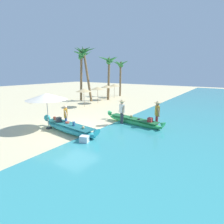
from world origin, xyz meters
TOP-DOWN VIEW (x-y plane):
  - ground_plane at (0.00, 0.00)m, footprint 80.00×80.00m
  - boat_cyan_foreground at (0.45, -0.93)m, footprint 4.88×1.21m
  - boat_green_midground at (2.90, 2.68)m, footprint 4.71×1.43m
  - person_vendor_hatted at (2.24, 2.23)m, footprint 0.57×0.46m
  - person_tourist_customer at (-0.12, -0.62)m, footprint 0.54×0.50m
  - person_vendor_assistant at (4.45, 2.95)m, footprint 0.48×0.57m
  - patio_umbrella_large at (-1.22, -1.12)m, footprint 2.50×2.50m
  - parasol_row_0 at (-4.30, 5.54)m, footprint 1.60×1.60m
  - parasol_row_1 at (-4.52, 8.09)m, footprint 1.60×1.60m
  - parasol_row_2 at (-5.08, 10.71)m, footprint 1.60×1.60m
  - parasol_row_3 at (-5.53, 13.09)m, footprint 1.60×1.60m
  - palm_tree_tall_inland at (-7.26, 8.53)m, footprint 2.56×2.54m
  - palm_tree_leaning_seaward at (-6.98, 8.77)m, footprint 2.43×2.63m
  - palm_tree_mid_cluster at (-5.74, 15.03)m, footprint 2.72×2.48m
  - palm_tree_far_behind at (-4.90, 10.91)m, footprint 2.30×2.54m
  - cooler_box at (2.39, -1.68)m, footprint 0.51×0.47m

SIDE VIEW (x-z plane):
  - ground_plane at x=0.00m, z-range 0.00..0.00m
  - cooler_box at x=2.39m, z-range 0.00..0.43m
  - boat_green_midground at x=2.90m, z-range -0.10..0.64m
  - boat_cyan_foreground at x=0.45m, z-range -0.12..0.71m
  - person_tourist_customer at x=-0.12m, z-range 0.10..1.68m
  - person_vendor_hatted at x=2.24m, z-range 0.14..1.91m
  - person_vendor_assistant at x=4.45m, z-range 0.14..1.92m
  - parasol_row_0 at x=-4.30m, z-range 0.79..2.70m
  - parasol_row_1 at x=-4.52m, z-range 0.79..2.70m
  - parasol_row_2 at x=-5.08m, z-range 0.79..2.70m
  - parasol_row_3 at x=-5.53m, z-range 0.79..2.70m
  - patio_umbrella_large at x=-1.22m, z-range 0.93..3.21m
  - palm_tree_mid_cluster at x=-5.74m, z-range 1.66..6.97m
  - palm_tree_far_behind at x=-4.90m, z-range 1.68..7.26m
  - palm_tree_tall_inland at x=-7.26m, z-range 1.86..8.08m
  - palm_tree_leaning_seaward at x=-6.98m, z-range 2.04..8.68m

